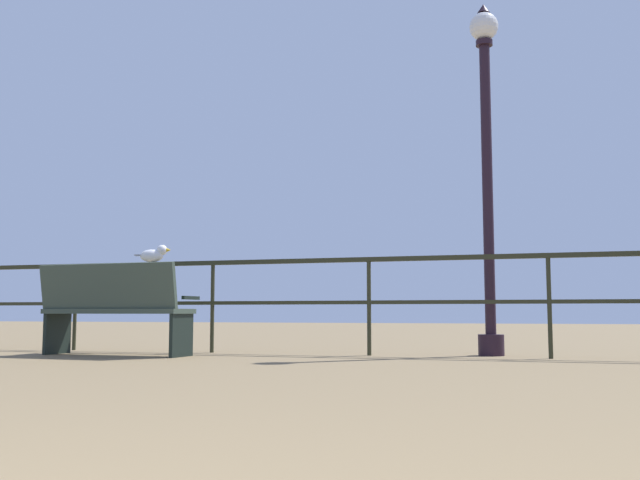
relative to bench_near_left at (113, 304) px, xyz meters
name	(u,v)px	position (x,y,z in m)	size (l,w,h in m)	color
pier_railing	(455,282)	(3.46, 0.88, 0.23)	(23.74, 0.05, 1.04)	#292B1A
bench_near_left	(113,304)	(0.00, 0.00, 0.00)	(1.65, 0.68, 0.96)	#354238
lamppost_center	(487,152)	(3.77, 1.22, 1.63)	(0.31, 0.31, 3.82)	black
seagull_on_rail	(154,254)	(-0.05, 0.88, 0.59)	(0.43, 0.22, 0.20)	white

